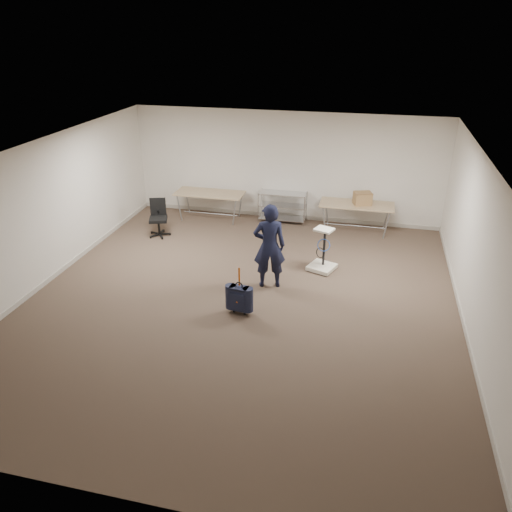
# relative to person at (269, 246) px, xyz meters

# --- Properties ---
(ground) EXTENTS (9.00, 9.00, 0.00)m
(ground) POSITION_rel_person_xyz_m (-0.39, -0.71, -0.86)
(ground) COLOR #4F3E2F
(ground) RESTS_ON ground
(room_shell) EXTENTS (8.00, 9.00, 9.00)m
(room_shell) POSITION_rel_person_xyz_m (-0.39, 0.68, -0.81)
(room_shell) COLOR silver
(room_shell) RESTS_ON ground
(folding_table_left) EXTENTS (1.80, 0.75, 0.73)m
(folding_table_left) POSITION_rel_person_xyz_m (-2.29, 3.24, -0.18)
(folding_table_left) COLOR tan
(folding_table_left) RESTS_ON ground
(folding_table_right) EXTENTS (1.80, 0.75, 0.73)m
(folding_table_right) POSITION_rel_person_xyz_m (1.51, 3.24, -0.18)
(folding_table_right) COLOR tan
(folding_table_right) RESTS_ON ground
(wire_shelf) EXTENTS (1.22, 0.47, 0.80)m
(wire_shelf) POSITION_rel_person_xyz_m (-0.39, 3.49, -0.42)
(wire_shelf) COLOR silver
(wire_shelf) RESTS_ON ground
(person) EXTENTS (0.71, 0.56, 1.72)m
(person) POSITION_rel_person_xyz_m (0.00, 0.00, 0.00)
(person) COLOR black
(person) RESTS_ON ground
(suitcase) EXTENTS (0.36, 0.23, 0.92)m
(suitcase) POSITION_rel_person_xyz_m (-0.30, -1.15, -0.55)
(suitcase) COLOR black
(suitcase) RESTS_ON ground
(office_chair) EXTENTS (0.55, 0.55, 0.90)m
(office_chair) POSITION_rel_person_xyz_m (-3.17, 1.90, -0.59)
(office_chair) COLOR black
(office_chair) RESTS_ON ground
(equipment_cart) EXTENTS (0.66, 0.66, 0.95)m
(equipment_cart) POSITION_rel_person_xyz_m (0.95, 0.93, -0.61)
(equipment_cart) COLOR #EFE2CD
(equipment_cart) RESTS_ON ground
(cardboard_box) EXTENTS (0.49, 0.43, 0.31)m
(cardboard_box) POSITION_rel_person_xyz_m (1.63, 3.24, 0.02)
(cardboard_box) COLOR #8D6241
(cardboard_box) RESTS_ON folding_table_right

